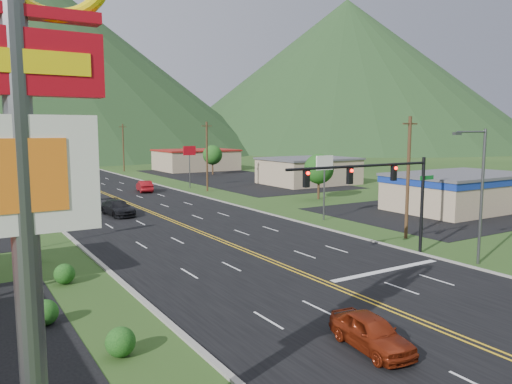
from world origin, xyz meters
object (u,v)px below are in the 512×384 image
car_red_near (371,333)px  car_red_far (145,186)px  streetlight_west (2,156)px  streetlight_east (479,187)px  pylon_sign (18,115)px  car_dark_mid (118,208)px  traffic_signal (383,184)px

car_red_near → car_red_far: (9.49, 54.57, 0.09)m
streetlight_west → car_red_near: bearing=-83.4°
streetlight_east → car_red_far: (-5.81, 48.76, -4.37)m
car_red_near → car_red_far: size_ratio=0.86×
pylon_sign → car_dark_mid: bearing=71.2°
car_red_near → car_dark_mid: (0.48, 37.00, 0.07)m
pylon_sign → streetlight_east: pylon_sign is taller
pylon_sign → streetlight_east: (28.18, 8.00, -4.12)m
streetlight_east → car_red_near: 16.96m
car_red_near → car_dark_mid: 37.00m
traffic_signal → car_dark_mid: traffic_signal is taller
streetlight_east → car_dark_mid: streetlight_east is taller
traffic_signal → car_red_near: (-10.60, -9.81, -4.61)m
traffic_signal → streetlight_west: 58.88m
streetlight_east → car_red_near: streetlight_east is taller
pylon_sign → car_red_far: bearing=68.5°
traffic_signal → car_red_near: traffic_signal is taller
streetlight_east → car_dark_mid: (-14.81, 31.19, -4.39)m
pylon_sign → streetlight_east: bearing=15.8°
streetlight_west → car_red_far: bearing=-33.4°
streetlight_east → car_dark_mid: bearing=115.4°
streetlight_west → car_dark_mid: bearing=-74.4°
pylon_sign → streetlight_east: size_ratio=1.56×
traffic_signal → car_dark_mid: bearing=110.4°
traffic_signal → streetlight_west: size_ratio=1.46×
pylon_sign → streetlight_west: size_ratio=1.56×
streetlight_west → traffic_signal: bearing=-72.0°
pylon_sign → car_dark_mid: pylon_sign is taller
streetlight_west → car_dark_mid: 30.24m
streetlight_west → car_red_near: (7.56, -65.81, -4.46)m
pylon_sign → traffic_signal: size_ratio=1.07×
car_red_far → car_dark_mid: bearing=72.5°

